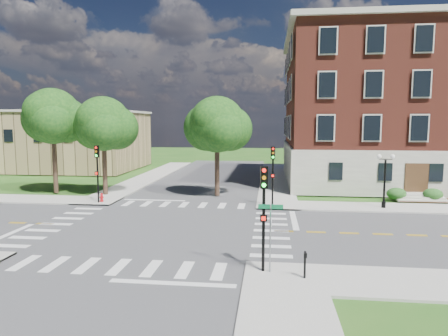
# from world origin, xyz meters

# --- Properties ---
(ground) EXTENTS (160.00, 160.00, 0.00)m
(ground) POSITION_xyz_m (0.00, 0.00, 0.00)
(ground) COLOR #215417
(ground) RESTS_ON ground
(road_ew) EXTENTS (90.00, 12.00, 0.01)m
(road_ew) POSITION_xyz_m (0.00, 0.00, 0.01)
(road_ew) COLOR #3D3D3F
(road_ew) RESTS_ON ground
(road_ns) EXTENTS (12.00, 90.00, 0.01)m
(road_ns) POSITION_xyz_m (0.00, 0.00, 0.01)
(road_ns) COLOR #3D3D3F
(road_ns) RESTS_ON ground
(sidewalk_ne) EXTENTS (34.00, 34.00, 0.12)m
(sidewalk_ne) POSITION_xyz_m (15.38, 15.38, 0.06)
(sidewalk_ne) COLOR #9E9B93
(sidewalk_ne) RESTS_ON ground
(sidewalk_nw) EXTENTS (34.00, 34.00, 0.12)m
(sidewalk_nw) POSITION_xyz_m (-15.38, 15.38, 0.06)
(sidewalk_nw) COLOR #9E9B93
(sidewalk_nw) RESTS_ON ground
(crosswalk_east) EXTENTS (2.20, 10.20, 0.02)m
(crosswalk_east) POSITION_xyz_m (7.20, 0.00, 0.00)
(crosswalk_east) COLOR silver
(crosswalk_east) RESTS_ON ground
(stop_bar_east) EXTENTS (0.40, 5.50, 0.00)m
(stop_bar_east) POSITION_xyz_m (8.80, 3.00, 0.00)
(stop_bar_east) COLOR silver
(stop_bar_east) RESTS_ON ground
(main_building) EXTENTS (30.60, 22.40, 16.50)m
(main_building) POSITION_xyz_m (24.00, 21.99, 8.34)
(main_building) COLOR #A19D8E
(main_building) RESTS_ON ground
(secondary_building) EXTENTS (20.40, 15.40, 8.30)m
(secondary_building) POSITION_xyz_m (-22.00, 30.00, 4.28)
(secondary_building) COLOR olive
(secondary_building) RESTS_ON ground
(tree_b) EXTENTS (5.22, 5.22, 9.88)m
(tree_b) POSITION_xyz_m (-13.24, 10.78, 7.36)
(tree_b) COLOR #302618
(tree_b) RESTS_ON ground
(tree_c) EXTENTS (5.01, 5.01, 9.07)m
(tree_c) POSITION_xyz_m (-8.21, 10.54, 6.66)
(tree_c) COLOR #302618
(tree_c) RESTS_ON ground
(tree_d) EXTENTS (5.09, 5.09, 9.06)m
(tree_d) POSITION_xyz_m (2.27, 11.12, 6.61)
(tree_d) COLOR #302618
(tree_d) RESTS_ON ground
(traffic_signal_se) EXTENTS (0.36, 0.41, 4.80)m
(traffic_signal_se) POSITION_xyz_m (6.82, -7.19, 3.19)
(traffic_signal_se) COLOR black
(traffic_signal_se) RESTS_ON ground
(traffic_signal_ne) EXTENTS (0.36, 0.41, 4.80)m
(traffic_signal_ne) POSITION_xyz_m (7.30, 6.98, 3.19)
(traffic_signal_ne) COLOR black
(traffic_signal_ne) RESTS_ON ground
(traffic_signal_nw) EXTENTS (0.35, 0.40, 4.80)m
(traffic_signal_nw) POSITION_xyz_m (-7.23, 6.78, 3.19)
(traffic_signal_nw) COLOR black
(traffic_signal_nw) RESTS_ON ground
(twin_lamp_west) EXTENTS (1.36, 0.36, 4.23)m
(twin_lamp_west) POSITION_xyz_m (16.03, 7.44, 2.52)
(twin_lamp_west) COLOR black
(twin_lamp_west) RESTS_ON ground
(street_sign_pole) EXTENTS (1.10, 1.10, 3.10)m
(street_sign_pole) POSITION_xyz_m (7.14, -7.25, 2.31)
(street_sign_pole) COLOR gray
(street_sign_pole) RESTS_ON ground
(push_button_post) EXTENTS (0.14, 0.21, 1.20)m
(push_button_post) POSITION_xyz_m (8.63, -7.83, 0.80)
(push_button_post) COLOR black
(push_button_post) RESTS_ON ground
(fire_hydrant) EXTENTS (0.35, 0.35, 0.75)m
(fire_hydrant) POSITION_xyz_m (-7.10, 7.14, 0.46)
(fire_hydrant) COLOR #B20D13
(fire_hydrant) RESTS_ON ground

